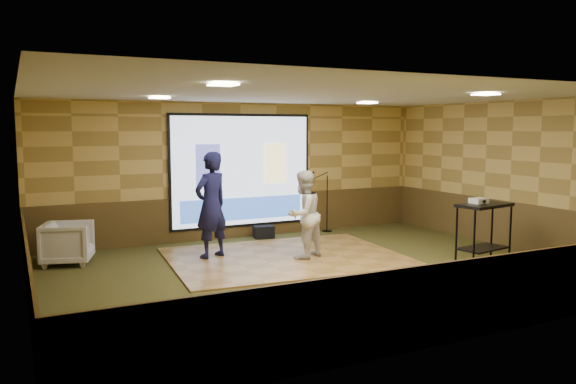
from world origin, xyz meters
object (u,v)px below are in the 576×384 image
av_table (484,220)px  projector (479,201)px  mic_stand (325,211)px  player_left (211,205)px  dance_floor (285,257)px  banquet_chair (68,243)px  duffel_bag (264,232)px  projector_screen (242,172)px  player_right (304,214)px

av_table → projector: 0.36m
mic_stand → player_left: bearing=-175.0°
dance_floor → av_table: av_table is taller
banquet_chair → av_table: bearing=-99.3°
av_table → duffel_bag: size_ratio=2.49×
player_left → projector: 4.89m
projector_screen → av_table: (3.00, -4.22, -0.69)m
player_left → projector: size_ratio=6.93×
projector_screen → player_right: size_ratio=2.03×
projector_screen → duffel_bag: size_ratio=7.61×
projector_screen → duffel_bag: (0.38, -0.32, -1.34)m
projector_screen → projector: bearing=-54.6°
av_table → projector: size_ratio=3.81×
projector_screen → mic_stand: 2.24m
projector_screen → av_table: size_ratio=3.05×
projector_screen → mic_stand: projector_screen is taller
projector → duffel_bag: size_ratio=0.65×
player_right → av_table: size_ratio=1.50×
av_table → duffel_bag: bearing=123.9°
projector_screen → player_left: bearing=-127.1°
projector_screen → dance_floor: size_ratio=0.77×
projector → banquet_chair: (-6.70, 3.17, -0.75)m
av_table → duffel_bag: 4.75m
projector_screen → dance_floor: bearing=-91.0°
dance_floor → duffel_bag: size_ratio=9.83×
banquet_chair → player_right: bearing=-95.1°
banquet_chair → duffel_bag: bearing=-64.7°
player_right → duffel_bag: size_ratio=3.74×
dance_floor → player_left: player_left is taller
player_right → banquet_chair: bearing=-45.0°
projector → av_table: bearing=-53.6°
player_left → player_right: (1.52, -0.80, -0.17)m
dance_floor → banquet_chair: (-3.72, 1.30, 0.37)m
projector_screen → banquet_chair: 4.04m
projector_screen → dance_floor: projector_screen is taller
projector_screen → player_left: (-1.31, -1.73, -0.45)m
dance_floor → projector: projector is taller
player_left → banquet_chair: (-2.45, 0.76, -0.64)m
player_left → av_table: (4.31, -2.49, -0.24)m
projector_screen → projector: size_ratio=11.63×
player_right → projector: 3.18m
dance_floor → player_right: (0.25, -0.25, 0.83)m
banquet_chair → projector: bearing=-99.0°
player_right → av_table: (2.79, -1.69, -0.06)m
dance_floor → projector_screen: bearing=89.0°
player_right → duffel_bag: 2.33m
dance_floor → projector: size_ratio=15.02×
projector → banquet_chair: size_ratio=0.34×
dance_floor → banquet_chair: 3.96m
av_table → banquet_chair: size_ratio=1.29×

